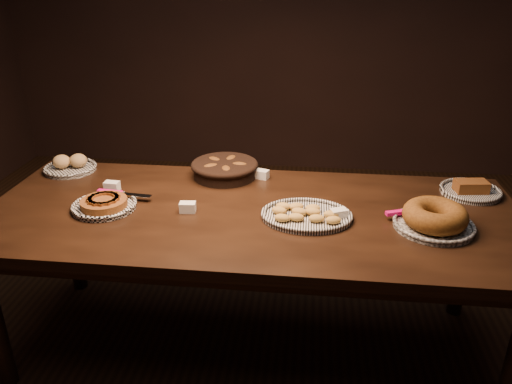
# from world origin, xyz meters

# --- Properties ---
(ground) EXTENTS (5.00, 5.00, 0.00)m
(ground) POSITION_xyz_m (0.00, 0.00, 0.00)
(ground) COLOR black
(ground) RESTS_ON ground
(buffet_table) EXTENTS (2.40, 1.00, 0.75)m
(buffet_table) POSITION_xyz_m (0.00, 0.00, 0.68)
(buffet_table) COLOR black
(buffet_table) RESTS_ON ground
(apple_tart_plate) EXTENTS (0.33, 0.29, 0.06)m
(apple_tart_plate) POSITION_xyz_m (-0.66, -0.05, 0.77)
(apple_tart_plate) COLOR white
(apple_tart_plate) RESTS_ON buffet_table
(madeleine_platter) EXTENTS (0.39, 0.32, 0.04)m
(madeleine_platter) POSITION_xyz_m (0.24, -0.05, 0.77)
(madeleine_platter) COLOR black
(madeleine_platter) RESTS_ON buffet_table
(bundt_cake_plate) EXTENTS (0.37, 0.35, 0.10)m
(bundt_cake_plate) POSITION_xyz_m (0.77, -0.07, 0.79)
(bundt_cake_plate) COLOR black
(bundt_cake_plate) RESTS_ON buffet_table
(croissant_basket) EXTENTS (0.38, 0.38, 0.09)m
(croissant_basket) POSITION_xyz_m (-0.19, 0.38, 0.80)
(croissant_basket) COLOR black
(croissant_basket) RESTS_ON buffet_table
(bread_roll_plate) EXTENTS (0.27, 0.27, 0.09)m
(bread_roll_plate) POSITION_xyz_m (-1.02, 0.38, 0.78)
(bread_roll_plate) COLOR white
(bread_roll_plate) RESTS_ON buffet_table
(loaf_plate) EXTENTS (0.28, 0.28, 0.07)m
(loaf_plate) POSITION_xyz_m (1.02, 0.30, 0.77)
(loaf_plate) COLOR black
(loaf_plate) RESTS_ON buffet_table
(tent_cards) EXTENTS (1.60, 0.48, 0.04)m
(tent_cards) POSITION_xyz_m (0.05, 0.10, 0.77)
(tent_cards) COLOR white
(tent_cards) RESTS_ON buffet_table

